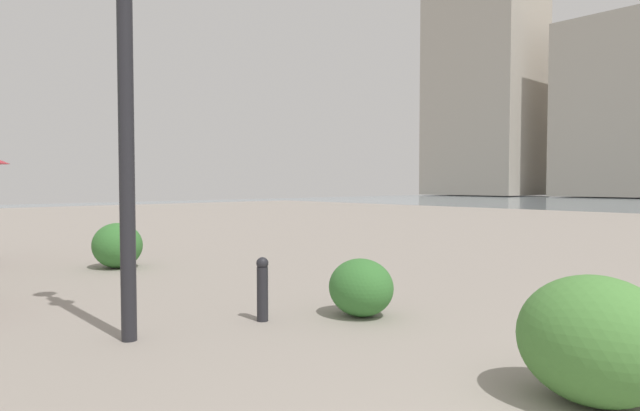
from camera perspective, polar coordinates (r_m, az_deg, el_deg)
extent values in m
cube|color=#B2A899|center=(75.47, 17.18, 12.89)|extent=(12.99, 10.62, 30.76)
cylinder|color=#232328|center=(5.24, -20.06, 9.43)|extent=(0.14, 0.14, 4.23)
cylinder|color=#232328|center=(5.74, -6.17, -9.40)|extent=(0.12, 0.12, 0.58)
sphere|color=#232328|center=(5.68, -6.19, -6.16)|extent=(0.13, 0.13, 0.13)
ellipsoid|color=#387533|center=(9.86, -20.87, -4.01)|extent=(0.92, 0.82, 0.78)
ellipsoid|color=#387533|center=(5.93, 4.40, -8.73)|extent=(0.75, 0.67, 0.63)
ellipsoid|color=#477F38|center=(4.05, 27.32, -12.63)|extent=(1.00, 0.90, 0.85)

